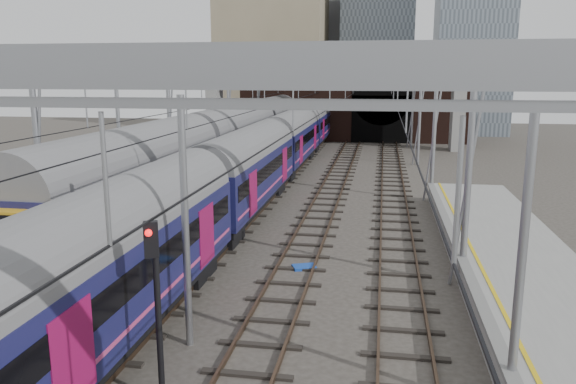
# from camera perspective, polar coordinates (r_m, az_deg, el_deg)

# --- Properties ---
(ground) EXTENTS (160.00, 160.00, 0.00)m
(ground) POSITION_cam_1_polar(r_m,az_deg,el_deg) (15.09, -12.57, -18.28)
(ground) COLOR #38332D
(ground) RESTS_ON ground
(tracks) EXTENTS (14.40, 80.00, 0.22)m
(tracks) POSITION_cam_1_polar(r_m,az_deg,el_deg) (28.51, -1.26, -3.34)
(tracks) COLOR #4C3828
(tracks) RESTS_ON ground
(overhead_line) EXTENTS (16.80, 80.00, 8.00)m
(overhead_line) POSITION_cam_1_polar(r_m,az_deg,el_deg) (33.91, 0.77, 10.30)
(overhead_line) COLOR gray
(overhead_line) RESTS_ON ground
(retaining_wall) EXTENTS (28.00, 2.75, 9.00)m
(retaining_wall) POSITION_cam_1_polar(r_m,az_deg,el_deg) (64.14, 6.24, 8.99)
(retaining_wall) COLOR #311B16
(retaining_wall) RESTS_ON ground
(overbridge) EXTENTS (28.00, 3.00, 9.25)m
(overbridge) POSITION_cam_1_polar(r_m,az_deg,el_deg) (58.25, 4.54, 11.62)
(overbridge) COLOR gray
(overbridge) RESTS_ON ground
(city_skyline) EXTENTS (37.50, 27.50, 60.00)m
(city_skyline) POSITION_cam_1_polar(r_m,az_deg,el_deg) (83.09, 8.23, 18.41)
(city_skyline) COLOR tan
(city_skyline) RESTS_ON ground
(train_main) EXTENTS (2.71, 62.58, 4.69)m
(train_main) POSITION_cam_1_polar(r_m,az_deg,el_deg) (37.96, -1.44, 4.20)
(train_main) COLOR black
(train_main) RESTS_ON ground
(train_second) EXTENTS (3.10, 53.77, 5.24)m
(train_second) POSITION_cam_1_polar(r_m,az_deg,el_deg) (43.01, -5.60, 5.38)
(train_second) COLOR black
(train_second) RESTS_ON ground
(signal_near_centre) EXTENTS (0.36, 0.45, 4.42)m
(signal_near_centre) POSITION_cam_1_polar(r_m,az_deg,el_deg) (12.98, -13.28, -9.63)
(signal_near_centre) COLOR black
(signal_near_centre) RESTS_ON ground
(equip_cover_a) EXTENTS (0.89, 0.78, 0.09)m
(equip_cover_a) POSITION_cam_1_polar(r_m,az_deg,el_deg) (19.93, -14.13, -10.50)
(equip_cover_a) COLOR #1642AB
(equip_cover_a) RESTS_ON ground
(equip_cover_b) EXTENTS (0.81, 0.61, 0.09)m
(equip_cover_b) POSITION_cam_1_polar(r_m,az_deg,el_deg) (16.78, -16.62, -15.08)
(equip_cover_b) COLOR #1642AB
(equip_cover_b) RESTS_ON ground
(equip_cover_c) EXTENTS (1.06, 0.92, 0.11)m
(equip_cover_c) POSITION_cam_1_polar(r_m,az_deg,el_deg) (22.34, 1.66, -7.62)
(equip_cover_c) COLOR #1642AB
(equip_cover_c) RESTS_ON ground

